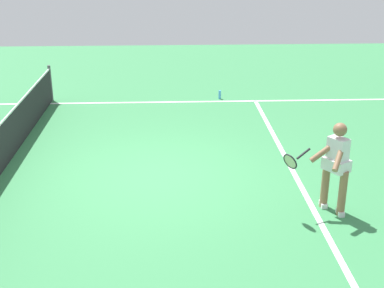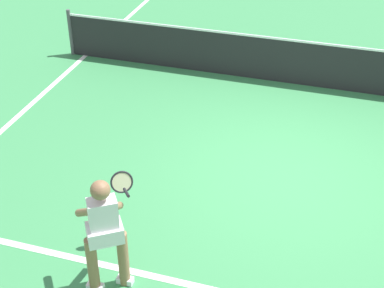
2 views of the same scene
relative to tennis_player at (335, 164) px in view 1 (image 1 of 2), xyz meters
name	(u,v)px [view 1 (image 1 of 2)]	position (x,y,z in m)	size (l,w,h in m)	color
ground_plane	(159,175)	(1.56, 2.89, -0.85)	(26.01, 26.01, 0.00)	#38844C
service_line_marking	(293,172)	(1.56, 0.26, -0.84)	(9.56, 0.10, 0.01)	white
sideline_right_marking	(161,102)	(6.35, 2.89, -0.84)	(0.10, 18.01, 0.01)	white
tennis_player	(335,164)	(0.00, 0.00, 0.00)	(0.69, 1.14, 1.55)	#8C6647
water_bottle	(220,95)	(6.61, 1.24, -0.73)	(0.07, 0.07, 0.24)	#4C9EE5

